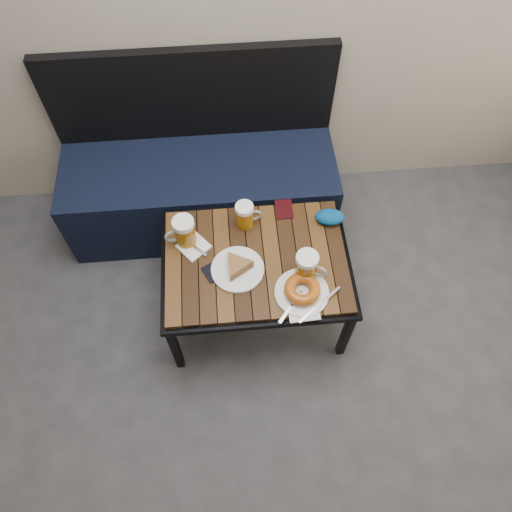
{
  "coord_description": "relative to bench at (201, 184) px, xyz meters",
  "views": [
    {
      "loc": [
        0.12,
        0.03,
        2.35
      ],
      "look_at": [
        0.22,
        1.15,
        0.5
      ],
      "focal_mm": 35.0,
      "sensor_mm": 36.0,
      "label": 1
    }
  ],
  "objects": [
    {
      "name": "passport_burgundy",
      "position": [
        0.4,
        -0.35,
        0.2
      ],
      "size": [
        0.08,
        0.11,
        0.01
      ],
      "primitive_type": "cube",
      "rotation": [
        0.0,
        0.0,
        -0.0
      ],
      "color": "black",
      "rests_on": "cafe_table"
    },
    {
      "name": "plate_bagel",
      "position": [
        0.42,
        -0.8,
        0.23
      ],
      "size": [
        0.28,
        0.26,
        0.06
      ],
      "color": "white",
      "rests_on": "cafe_table"
    },
    {
      "name": "beer_mug_left",
      "position": [
        -0.06,
        -0.49,
        0.28
      ],
      "size": [
        0.14,
        0.11,
        0.15
      ],
      "rotation": [
        0.0,
        0.0,
        3.33
      ],
      "color": "#8F5A0B",
      "rests_on": "cafe_table"
    },
    {
      "name": "beer_mug_right",
      "position": [
        0.45,
        -0.71,
        0.28
      ],
      "size": [
        0.15,
        0.12,
        0.15
      ],
      "rotation": [
        0.0,
        0.0,
        -0.39
      ],
      "color": "#8F5A0B",
      "rests_on": "cafe_table"
    },
    {
      "name": "napkin_right",
      "position": [
        0.42,
        -0.87,
        0.2
      ],
      "size": [
        0.13,
        0.11,
        0.01
      ],
      "rotation": [
        0.0,
        0.0,
        0.05
      ],
      "color": "white",
      "rests_on": "cafe_table"
    },
    {
      "name": "beer_mug_centre",
      "position": [
        0.21,
        -0.42,
        0.27
      ],
      "size": [
        0.12,
        0.09,
        0.13
      ],
      "rotation": [
        0.0,
        0.0,
        0.12
      ],
      "color": "#8F5A0B",
      "rests_on": "cafe_table"
    },
    {
      "name": "napkin_left",
      "position": [
        -0.03,
        -0.52,
        0.2
      ],
      "size": [
        0.17,
        0.17,
        0.01
      ],
      "rotation": [
        0.0,
        0.0,
        0.69
      ],
      "color": "white",
      "rests_on": "cafe_table"
    },
    {
      "name": "bench",
      "position": [
        0.0,
        0.0,
        0.0
      ],
      "size": [
        1.4,
        0.5,
        0.95
      ],
      "color": "black",
      "rests_on": "ground"
    },
    {
      "name": "passport_navy",
      "position": [
        0.07,
        -0.65,
        0.2
      ],
      "size": [
        0.15,
        0.13,
        0.01
      ],
      "primitive_type": "cube",
      "rotation": [
        0.0,
        0.0,
        -1.1
      ],
      "color": "black",
      "rests_on": "cafe_table"
    },
    {
      "name": "plate_pie",
      "position": [
        0.16,
        -0.66,
        0.23
      ],
      "size": [
        0.23,
        0.23,
        0.06
      ],
      "color": "white",
      "rests_on": "cafe_table"
    },
    {
      "name": "knit_pouch",
      "position": [
        0.6,
        -0.43,
        0.23
      ],
      "size": [
        0.14,
        0.1,
        0.06
      ],
      "primitive_type": "ellipsoid",
      "rotation": [
        0.0,
        0.0,
        -0.13
      ],
      "color": "navy",
      "rests_on": "cafe_table"
    },
    {
      "name": "room_shell",
      "position": [
        0.03,
        -1.26,
        1.48
      ],
      "size": [
        4.0,
        4.0,
        4.0
      ],
      "color": "gray",
      "rests_on": "ground"
    },
    {
      "name": "cafe_table",
      "position": [
        0.24,
        -0.61,
        0.16
      ],
      "size": [
        0.84,
        0.62,
        0.47
      ],
      "color": "black",
      "rests_on": "ground"
    }
  ]
}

